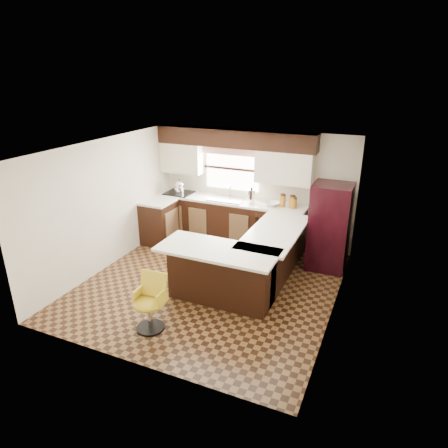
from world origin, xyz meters
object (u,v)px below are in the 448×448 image
at_px(peninsula_return, 221,275).
at_px(refrigerator, 330,227).
at_px(peninsula_long, 271,256).
at_px(bar_chair, 149,304).

height_order(peninsula_return, refrigerator, refrigerator).
height_order(peninsula_long, peninsula_return, same).
bearing_deg(peninsula_return, bar_chair, -118.52).
bearing_deg(peninsula_long, peninsula_return, -118.30).
distance_m(peninsula_long, peninsula_return, 1.11).
bearing_deg(refrigerator, bar_chair, -123.35).
distance_m(peninsula_long, refrigerator, 1.27).
bearing_deg(peninsula_long, bar_chair, -118.42).
xyz_separation_m(peninsula_long, peninsula_return, (-0.53, -0.97, 0.00)).
xyz_separation_m(peninsula_long, refrigerator, (0.83, 0.89, 0.36)).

